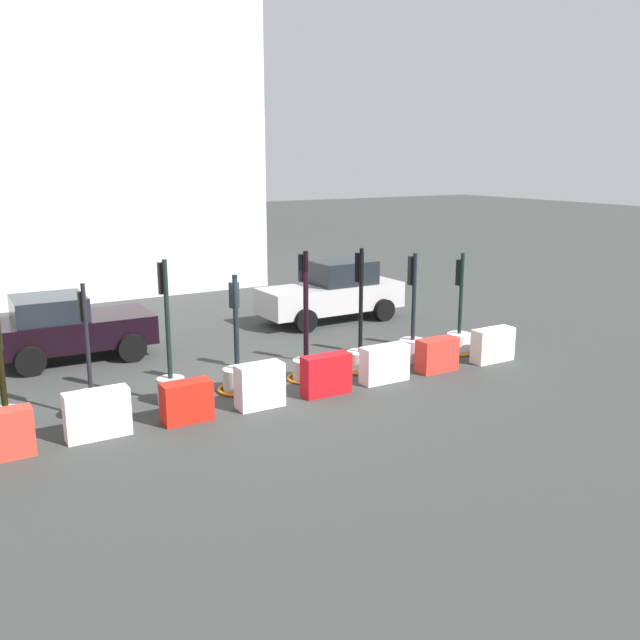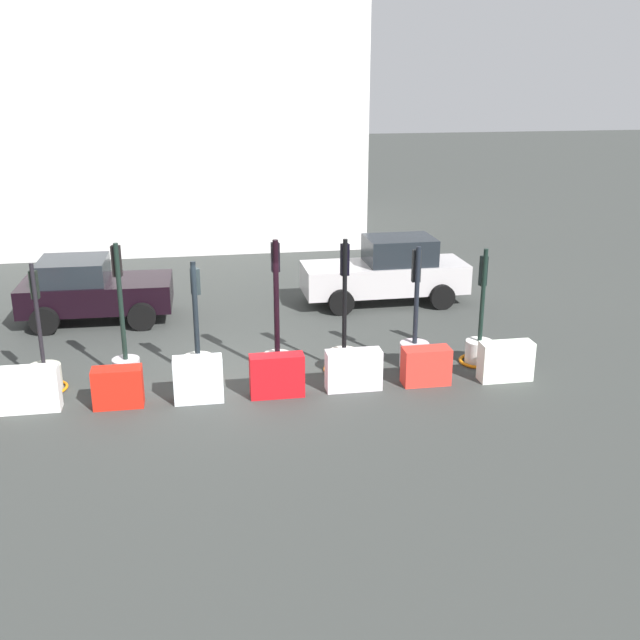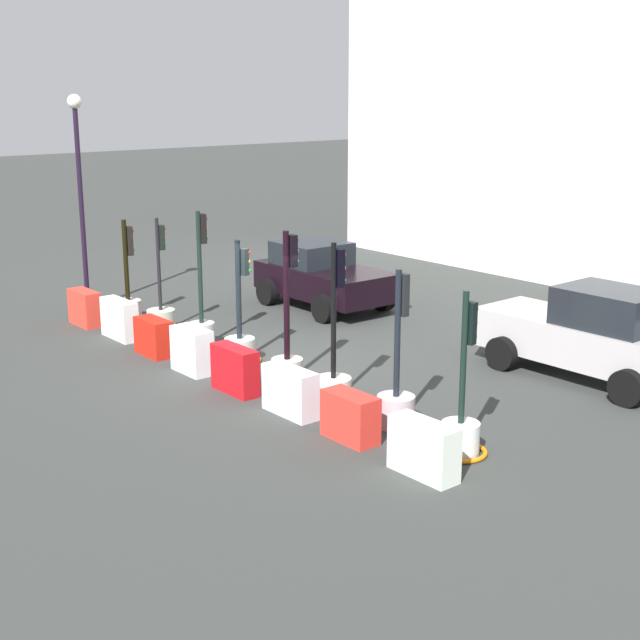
{
  "view_description": "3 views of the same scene",
  "coord_description": "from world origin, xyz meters",
  "px_view_note": "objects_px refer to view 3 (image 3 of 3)",
  "views": [
    {
      "loc": [
        -6.56,
        -13.24,
        4.98
      ],
      "look_at": [
        1.51,
        0.37,
        1.25
      ],
      "focal_mm": 38.74,
      "sensor_mm": 36.0,
      "label": 1
    },
    {
      "loc": [
        -0.74,
        -15.11,
        6.34
      ],
      "look_at": [
        1.81,
        -0.15,
        1.23
      ],
      "focal_mm": 42.34,
      "sensor_mm": 36.0,
      "label": 2
    },
    {
      "loc": [
        14.15,
        -10.21,
        5.6
      ],
      "look_at": [
        1.66,
        0.17,
        1.37
      ],
      "focal_mm": 50.53,
      "sensor_mm": 36.0,
      "label": 3
    }
  ],
  "objects_px": {
    "traffic_light_0": "(128,300)",
    "street_lamp_post": "(79,170)",
    "construction_barrier_1": "(119,319)",
    "construction_barrier_2": "(154,337)",
    "construction_barrier_0": "(85,308)",
    "traffic_light_7": "(461,429)",
    "traffic_light_3": "(240,342)",
    "traffic_light_1": "(161,316)",
    "traffic_light_6": "(396,396)",
    "construction_barrier_3": "(192,350)",
    "construction_barrier_6": "(350,417)",
    "car_black_sedan": "(322,276)",
    "traffic_light_2": "(202,318)",
    "construction_barrier_7": "(424,449)",
    "traffic_light_5": "(334,379)",
    "construction_barrier_5": "(290,391)",
    "car_silver_hatchback": "(594,335)",
    "traffic_light_4": "(287,355)",
    "construction_barrier_4": "(235,370)"
  },
  "relations": [
    {
      "from": "traffic_light_4",
      "to": "construction_barrier_2",
      "type": "xyz_separation_m",
      "value": [
        -3.26,
        -1.1,
        -0.15
      ]
    },
    {
      "from": "traffic_light_6",
      "to": "traffic_light_7",
      "type": "xyz_separation_m",
      "value": [
        1.49,
        -0.05,
        -0.13
      ]
    },
    {
      "from": "traffic_light_7",
      "to": "construction_barrier_5",
      "type": "height_order",
      "value": "traffic_light_7"
    },
    {
      "from": "construction_barrier_0",
      "to": "traffic_light_5",
      "type": "bearing_deg",
      "value": 7.51
    },
    {
      "from": "traffic_light_3",
      "to": "construction_barrier_6",
      "type": "height_order",
      "value": "traffic_light_3"
    },
    {
      "from": "traffic_light_7",
      "to": "construction_barrier_3",
      "type": "relative_size",
      "value": 2.71
    },
    {
      "from": "traffic_light_2",
      "to": "traffic_light_5",
      "type": "relative_size",
      "value": 1.02
    },
    {
      "from": "traffic_light_4",
      "to": "construction_barrier_1",
      "type": "xyz_separation_m",
      "value": [
        -4.93,
        -1.03,
        -0.1
      ]
    },
    {
      "from": "traffic_light_0",
      "to": "traffic_light_1",
      "type": "xyz_separation_m",
      "value": [
        1.54,
        0.03,
        -0.11
      ]
    },
    {
      "from": "construction_barrier_1",
      "to": "street_lamp_post",
      "type": "relative_size",
      "value": 0.21
    },
    {
      "from": "traffic_light_0",
      "to": "traffic_light_2",
      "type": "distance_m",
      "value": 3.17
    },
    {
      "from": "construction_barrier_1",
      "to": "car_black_sedan",
      "type": "relative_size",
      "value": 0.3
    },
    {
      "from": "traffic_light_0",
      "to": "street_lamp_post",
      "type": "distance_m",
      "value": 3.48
    },
    {
      "from": "construction_barrier_2",
      "to": "construction_barrier_7",
      "type": "xyz_separation_m",
      "value": [
        8.0,
        -0.02,
        0.02
      ]
    },
    {
      "from": "traffic_light_7",
      "to": "construction_barrier_7",
      "type": "distance_m",
      "value": 1.05
    },
    {
      "from": "construction_barrier_1",
      "to": "traffic_light_3",
      "type": "bearing_deg",
      "value": 18.47
    },
    {
      "from": "construction_barrier_3",
      "to": "car_silver_hatchback",
      "type": "height_order",
      "value": "car_silver_hatchback"
    },
    {
      "from": "construction_barrier_0",
      "to": "car_silver_hatchback",
      "type": "distance_m",
      "value": 11.77
    },
    {
      "from": "construction_barrier_1",
      "to": "construction_barrier_2",
      "type": "relative_size",
      "value": 1.2
    },
    {
      "from": "traffic_light_5",
      "to": "construction_barrier_2",
      "type": "height_order",
      "value": "traffic_light_5"
    },
    {
      "from": "construction_barrier_4",
      "to": "street_lamp_post",
      "type": "distance_m",
      "value": 8.48
    },
    {
      "from": "traffic_light_7",
      "to": "construction_barrier_4",
      "type": "height_order",
      "value": "traffic_light_7"
    },
    {
      "from": "construction_barrier_6",
      "to": "car_black_sedan",
      "type": "xyz_separation_m",
      "value": [
        -7.33,
        5.51,
        0.43
      ]
    },
    {
      "from": "car_silver_hatchback",
      "to": "street_lamp_post",
      "type": "bearing_deg",
      "value": -156.43
    },
    {
      "from": "traffic_light_7",
      "to": "street_lamp_post",
      "type": "relative_size",
      "value": 0.49
    },
    {
      "from": "traffic_light_6",
      "to": "construction_barrier_2",
      "type": "bearing_deg",
      "value": -170.43
    },
    {
      "from": "car_black_sedan",
      "to": "construction_barrier_3",
      "type": "bearing_deg",
      "value": -64.85
    },
    {
      "from": "traffic_light_0",
      "to": "construction_barrier_5",
      "type": "xyz_separation_m",
      "value": [
        7.8,
        -1.02,
        -0.08
      ]
    },
    {
      "from": "construction_barrier_0",
      "to": "construction_barrier_6",
      "type": "height_order",
      "value": "construction_barrier_0"
    },
    {
      "from": "traffic_light_1",
      "to": "construction_barrier_7",
      "type": "height_order",
      "value": "traffic_light_1"
    },
    {
      "from": "construction_barrier_6",
      "to": "construction_barrier_3",
      "type": "bearing_deg",
      "value": -179.2
    },
    {
      "from": "car_silver_hatchback",
      "to": "construction_barrier_6",
      "type": "bearing_deg",
      "value": -96.5
    },
    {
      "from": "traffic_light_6",
      "to": "construction_barrier_6",
      "type": "bearing_deg",
      "value": -92.3
    },
    {
      "from": "traffic_light_0",
      "to": "car_black_sedan",
      "type": "bearing_deg",
      "value": 65.9
    },
    {
      "from": "construction_barrier_0",
      "to": "construction_barrier_1",
      "type": "xyz_separation_m",
      "value": [
        1.61,
        0.09,
        0.03
      ]
    },
    {
      "from": "construction_barrier_5",
      "to": "car_silver_hatchback",
      "type": "height_order",
      "value": "car_silver_hatchback"
    },
    {
      "from": "traffic_light_0",
      "to": "street_lamp_post",
      "type": "xyz_separation_m",
      "value": [
        -1.63,
        -0.31,
        3.06
      ]
    },
    {
      "from": "traffic_light_7",
      "to": "traffic_light_3",
      "type": "bearing_deg",
      "value": 178.68
    },
    {
      "from": "traffic_light_1",
      "to": "traffic_light_4",
      "type": "bearing_deg",
      "value": 0.26
    },
    {
      "from": "traffic_light_1",
      "to": "construction_barrier_5",
      "type": "relative_size",
      "value": 2.35
    },
    {
      "from": "construction_barrier_6",
      "to": "traffic_light_1",
      "type": "bearing_deg",
      "value": 172.58
    },
    {
      "from": "traffic_light_0",
      "to": "car_black_sedan",
      "type": "relative_size",
      "value": 0.64
    },
    {
      "from": "traffic_light_1",
      "to": "traffic_light_5",
      "type": "xyz_separation_m",
      "value": [
        6.26,
        -0.04,
        0.05
      ]
    },
    {
      "from": "car_black_sedan",
      "to": "construction_barrier_5",
      "type": "bearing_deg",
      "value": -43.79
    },
    {
      "from": "traffic_light_3",
      "to": "construction_barrier_7",
      "type": "xyz_separation_m",
      "value": [
        6.42,
        -1.18,
        -0.01
      ]
    },
    {
      "from": "traffic_light_1",
      "to": "construction_barrier_7",
      "type": "xyz_separation_m",
      "value": [
        9.55,
        -1.1,
        0.04
      ]
    },
    {
      "from": "traffic_light_7",
      "to": "car_black_sedan",
      "type": "xyz_separation_m",
      "value": [
        -8.87,
        4.56,
        0.42
      ]
    },
    {
      "from": "traffic_light_7",
      "to": "construction_barrier_7",
      "type": "relative_size",
      "value": 2.33
    },
    {
      "from": "traffic_light_3",
      "to": "car_black_sedan",
      "type": "bearing_deg",
      "value": 120.81
    },
    {
      "from": "traffic_light_6",
      "to": "construction_barrier_3",
      "type": "relative_size",
      "value": 2.8
    }
  ]
}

